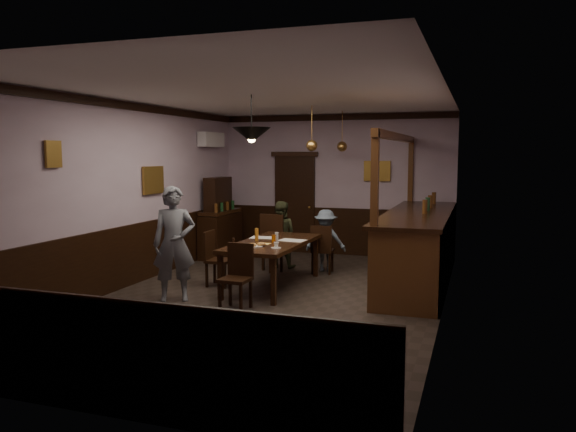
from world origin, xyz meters
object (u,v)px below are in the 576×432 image
at_px(soda_can, 274,239).
at_px(sideboard, 220,225).
at_px(pendant_brass_far, 342,147).
at_px(chair_near, 238,273).
at_px(person_seated_right, 326,240).
at_px(person_standing, 174,244).
at_px(pendant_brass_mid, 312,146).
at_px(chair_side, 215,256).
at_px(bar_counter, 419,245).
at_px(chair_far_left, 274,239).
at_px(person_seated_left, 280,234).
at_px(dining_table, 272,245).
at_px(pendant_iron, 252,135).
at_px(coffee_cup, 276,245).
at_px(chair_far_right, 322,247).

bearing_deg(soda_can, sideboard, 131.77).
relative_size(soda_can, pendant_brass_far, 0.15).
distance_m(chair_near, person_seated_right, 2.91).
relative_size(person_standing, pendant_brass_mid, 2.09).
xyz_separation_m(chair_side, bar_counter, (3.12, 1.38, 0.14)).
distance_m(chair_far_left, person_seated_left, 0.29).
bearing_deg(chair_near, dining_table, 90.86).
height_order(sideboard, pendant_iron, pendant_iron).
bearing_deg(pendant_iron, person_standing, -157.84).
xyz_separation_m(person_seated_left, pendant_iron, (0.41, -2.36, 1.79)).
height_order(chair_near, person_seated_right, person_seated_right).
distance_m(chair_far_left, chair_near, 2.63).
bearing_deg(dining_table, coffee_cup, -63.94).
relative_size(sideboard, bar_counter, 0.37).
xyz_separation_m(dining_table, soda_can, (0.05, -0.06, 0.12)).
bearing_deg(pendant_brass_far, pendant_iron, -98.57).
distance_m(person_standing, coffee_cup, 1.50).
bearing_deg(dining_table, chair_far_left, 108.78).
bearing_deg(person_standing, person_seated_left, 48.76).
relative_size(dining_table, soda_can, 18.48).
xyz_separation_m(person_standing, pendant_brass_far, (1.58, 3.87, 1.45)).
distance_m(coffee_cup, bar_counter, 2.61).
bearing_deg(sideboard, person_seated_left, -23.18).
height_order(soda_can, sideboard, sideboard).
distance_m(dining_table, pendant_brass_mid, 2.03).
bearing_deg(chair_side, soda_can, -85.14).
distance_m(dining_table, chair_near, 1.34).
bearing_deg(chair_far_left, chair_far_right, -175.72).
bearing_deg(bar_counter, dining_table, -151.43).
bearing_deg(soda_can, chair_side, -172.72).
height_order(chair_near, sideboard, sideboard).
relative_size(person_standing, person_seated_left, 1.33).
relative_size(chair_side, pendant_brass_far, 1.11).
distance_m(chair_side, soda_can, 1.03).
relative_size(person_seated_right, coffee_cup, 14.22).
height_order(chair_far_right, bar_counter, bar_counter).
xyz_separation_m(chair_side, person_seated_left, (0.51, 1.75, 0.14)).
height_order(dining_table, sideboard, sideboard).
bearing_deg(pendant_iron, person_seated_right, 78.12).
relative_size(pendant_iron, pendant_brass_mid, 0.85).
relative_size(chair_far_left, chair_far_right, 1.20).
relative_size(person_seated_right, pendant_brass_far, 1.40).
relative_size(person_seated_left, sideboard, 0.76).
bearing_deg(soda_can, bar_counter, 30.37).
height_order(person_standing, sideboard, person_standing).
bearing_deg(chair_side, coffee_cup, -109.63).
bearing_deg(soda_can, pendant_iron, -94.80).
xyz_separation_m(chair_far_right, person_standing, (-1.55, -2.50, 0.36)).
bearing_deg(bar_counter, person_seated_right, 168.63).
bearing_deg(coffee_cup, person_seated_right, 85.49).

